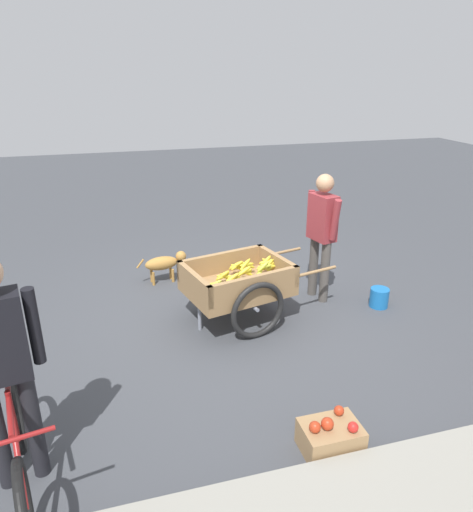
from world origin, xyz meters
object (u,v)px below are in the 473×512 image
object	(u,v)px
vendor_person	(322,227)
cyclist_person	(0,355)
plastic_bucket	(379,298)
apple_crate	(330,437)
bicycle	(20,453)
dog	(164,263)
fruit_cart	(238,284)

from	to	relation	value
vendor_person	cyclist_person	world-z (taller)	cyclist_person
vendor_person	plastic_bucket	distance (m)	1.10
vendor_person	apple_crate	bearing A→B (deg)	67.18
bicycle	cyclist_person	size ratio (longest dim) A/B	0.97
bicycle	cyclist_person	xyz separation A→B (m)	(0.03, -0.15, 0.66)
cyclist_person	dog	xyz separation A→B (m)	(-1.40, -3.02, -0.75)
cyclist_person	plastic_bucket	world-z (taller)	cyclist_person
fruit_cart	dog	bearing A→B (deg)	-62.26
fruit_cart	apple_crate	xyz separation A→B (m)	(-0.11, 2.10, -0.32)
vendor_person	dog	world-z (taller)	vendor_person
bicycle	plastic_bucket	xyz separation A→B (m)	(-3.75, -1.75, -0.24)
cyclist_person	plastic_bucket	xyz separation A→B (m)	(-3.77, -1.60, -0.90)
vendor_person	dog	size ratio (longest dim) A/B	2.32
vendor_person	plastic_bucket	world-z (taller)	vendor_person
vendor_person	plastic_bucket	size ratio (longest dim) A/B	6.72
bicycle	dog	bearing A→B (deg)	-113.49
cyclist_person	plastic_bucket	size ratio (longest dim) A/B	7.27
vendor_person	apple_crate	distance (m)	2.69
vendor_person	plastic_bucket	xyz separation A→B (m)	(-0.61, 0.43, -0.81)
cyclist_person	plastic_bucket	bearing A→B (deg)	-157.06
fruit_cart	vendor_person	size ratio (longest dim) A/B	1.14
cyclist_person	fruit_cart	bearing A→B (deg)	-139.53
fruit_cart	cyclist_person	distance (m)	2.77
fruit_cart	vendor_person	bearing A→B (deg)	-166.61
dog	apple_crate	distance (m)	3.45
bicycle	plastic_bucket	bearing A→B (deg)	-155.00
bicycle	cyclist_person	distance (m)	0.68
cyclist_person	plastic_bucket	distance (m)	4.20
cyclist_person	apple_crate	xyz separation A→B (m)	(-2.17, 0.34, -0.90)
plastic_bucket	apple_crate	distance (m)	2.52
dog	apple_crate	xyz separation A→B (m)	(-0.77, 3.36, -0.15)
cyclist_person	dog	distance (m)	3.41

